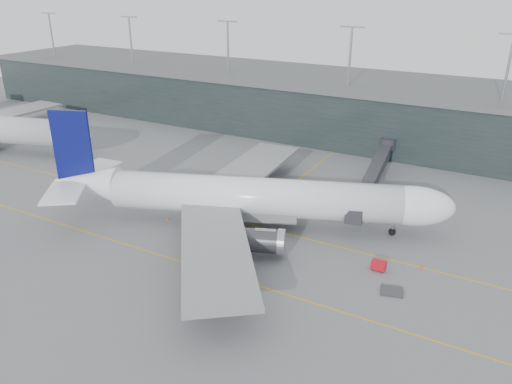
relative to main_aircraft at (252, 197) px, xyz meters
The scene contains 17 objects.
ground 9.80m from the main_aircraft, 147.91° to the left, with size 320.00×320.00×0.00m, color #5B5B60.
taxiline_a 8.80m from the main_aircraft, behind, with size 160.00×0.25×0.02m, color gold.
taxiline_b 17.97m from the main_aircraft, 113.76° to the right, with size 160.00×0.25×0.02m, color gold.
taxiline_lead_main 25.00m from the main_aircraft, 94.47° to the left, with size 0.25×60.00×0.02m, color gold.
taxiline_lead_adj 85.61m from the main_aircraft, 163.46° to the left, with size 0.25×60.00×0.02m, color gold.
terminal 62.74m from the main_aircraft, 96.32° to the left, with size 240.00×36.00×29.00m.
main_aircraft is the anchor object (origin of this frame).
jet_bridge 29.40m from the main_aircraft, 59.46° to the left, with size 7.88×44.01×5.67m.
gse_cart 24.16m from the main_aircraft, ahead, with size 2.13×1.38×1.43m.
baggage_dolly 28.44m from the main_aircraft, 16.93° to the right, with size 3.02×2.42×0.30m, color #313236.
uld_a 20.49m from the main_aircraft, 130.60° to the left, with size 2.75×2.49×2.05m.
uld_b 18.39m from the main_aircraft, 118.60° to the left, with size 2.74×2.52×2.01m.
uld_c 17.51m from the main_aircraft, 111.71° to the left, with size 1.82×1.48×1.60m.
cone_nose 29.38m from the main_aircraft, ahead, with size 0.49×0.49×0.79m, color #D74E0B.
cone_wing_stbd 15.73m from the main_aircraft, 81.39° to the right, with size 0.38×0.38×0.61m, color #F0600D.
cone_wing_port 18.09m from the main_aircraft, 78.02° to the left, with size 0.49×0.49×0.77m, color #CD4C0B.
cone_tail 15.99m from the main_aircraft, 159.00° to the right, with size 0.39×0.39×0.62m, color #DA5E0C.
Camera 1 is at (45.17, -72.02, 39.82)m, focal length 35.00 mm.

